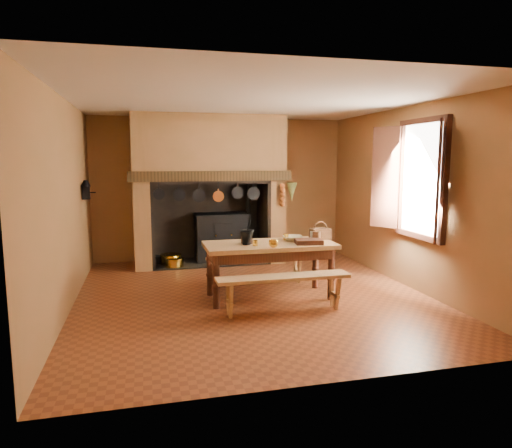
{
  "coord_description": "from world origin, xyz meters",
  "views": [
    {
      "loc": [
        -1.49,
        -6.32,
        1.99
      ],
      "look_at": [
        0.13,
        0.3,
        1.02
      ],
      "focal_mm": 32.0,
      "sensor_mm": 36.0,
      "label": 1
    }
  ],
  "objects_px": {
    "iron_range": "(222,236)",
    "bench_front": "(284,285)",
    "wicker_basket": "(320,233)",
    "coffee_grinder": "(247,239)",
    "work_table": "(270,252)",
    "mixing_bowl": "(293,238)"
  },
  "relations": [
    {
      "from": "mixing_bowl",
      "to": "wicker_basket",
      "type": "xyz_separation_m",
      "value": [
        0.45,
        0.04,
        0.05
      ]
    },
    {
      "from": "iron_range",
      "to": "bench_front",
      "type": "height_order",
      "value": "iron_range"
    },
    {
      "from": "iron_range",
      "to": "coffee_grinder",
      "type": "xyz_separation_m",
      "value": [
        -0.07,
        -2.57,
        0.39
      ]
    },
    {
      "from": "iron_range",
      "to": "coffee_grinder",
      "type": "relative_size",
      "value": 8.42
    },
    {
      "from": "coffee_grinder",
      "to": "wicker_basket",
      "type": "bearing_deg",
      "value": -6.0
    },
    {
      "from": "iron_range",
      "to": "wicker_basket",
      "type": "relative_size",
      "value": 5.38
    },
    {
      "from": "iron_range",
      "to": "work_table",
      "type": "distance_m",
      "value": 2.61
    },
    {
      "from": "bench_front",
      "to": "coffee_grinder",
      "type": "relative_size",
      "value": 9.26
    },
    {
      "from": "coffee_grinder",
      "to": "bench_front",
      "type": "bearing_deg",
      "value": -76.96
    },
    {
      "from": "iron_range",
      "to": "bench_front",
      "type": "distance_m",
      "value": 3.29
    },
    {
      "from": "work_table",
      "to": "wicker_basket",
      "type": "relative_size",
      "value": 6.23
    },
    {
      "from": "work_table",
      "to": "bench_front",
      "type": "xyz_separation_m",
      "value": [
        0.0,
        -0.68,
        -0.31
      ]
    },
    {
      "from": "bench_front",
      "to": "coffee_grinder",
      "type": "distance_m",
      "value": 0.93
    },
    {
      "from": "iron_range",
      "to": "wicker_basket",
      "type": "distance_m",
      "value": 2.71
    },
    {
      "from": "mixing_bowl",
      "to": "wicker_basket",
      "type": "relative_size",
      "value": 0.98
    },
    {
      "from": "work_table",
      "to": "mixing_bowl",
      "type": "height_order",
      "value": "mixing_bowl"
    },
    {
      "from": "bench_front",
      "to": "coffee_grinder",
      "type": "xyz_separation_m",
      "value": [
        -0.33,
        0.71,
        0.5
      ]
    },
    {
      "from": "work_table",
      "to": "wicker_basket",
      "type": "bearing_deg",
      "value": 9.86
    },
    {
      "from": "bench_front",
      "to": "mixing_bowl",
      "type": "xyz_separation_m",
      "value": [
        0.38,
        0.78,
        0.47
      ]
    },
    {
      "from": "bench_front",
      "to": "work_table",
      "type": "bearing_deg",
      "value": 90.0
    },
    {
      "from": "bench_front",
      "to": "iron_range",
      "type": "bearing_deg",
      "value": 94.59
    },
    {
      "from": "work_table",
      "to": "bench_front",
      "type": "bearing_deg",
      "value": -90.0
    }
  ]
}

